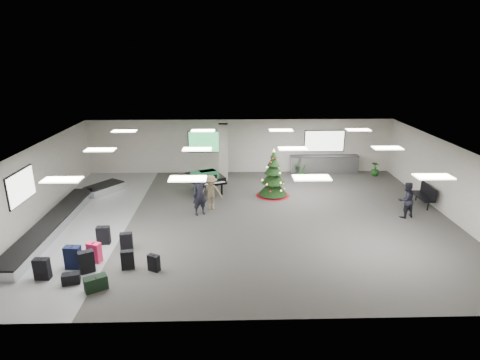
{
  "coord_description": "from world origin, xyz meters",
  "views": [
    {
      "loc": [
        -0.65,
        -16.27,
        7.09
      ],
      "look_at": [
        -0.19,
        1.0,
        1.45
      ],
      "focal_mm": 30.0,
      "sensor_mm": 36.0,
      "label": 1
    }
  ],
  "objects_px": {
    "pink_suitcase": "(94,253)",
    "potted_plant_left": "(302,171)",
    "baggage_carousel": "(64,216)",
    "christmas_tree": "(273,180)",
    "potted_plant_right": "(375,169)",
    "traveler_b": "(211,192)",
    "traveler_a": "(200,195)",
    "service_counter": "(324,164)",
    "traveler_bench": "(406,200)",
    "grand_piano": "(206,178)",
    "bench": "(425,194)"
  },
  "relations": [
    {
      "from": "traveler_b",
      "to": "traveler_a",
      "type": "bearing_deg",
      "value": -127.11
    },
    {
      "from": "traveler_bench",
      "to": "potted_plant_right",
      "type": "height_order",
      "value": "traveler_bench"
    },
    {
      "from": "pink_suitcase",
      "to": "christmas_tree",
      "type": "height_order",
      "value": "christmas_tree"
    },
    {
      "from": "baggage_carousel",
      "to": "potted_plant_right",
      "type": "height_order",
      "value": "potted_plant_right"
    },
    {
      "from": "potted_plant_right",
      "to": "potted_plant_left",
      "type": "bearing_deg",
      "value": -174.02
    },
    {
      "from": "service_counter",
      "to": "bench",
      "type": "xyz_separation_m",
      "value": [
        3.61,
        -5.33,
        0.02
      ]
    },
    {
      "from": "traveler_bench",
      "to": "service_counter",
      "type": "bearing_deg",
      "value": -90.51
    },
    {
      "from": "traveler_a",
      "to": "potted_plant_left",
      "type": "bearing_deg",
      "value": 17.55
    },
    {
      "from": "christmas_tree",
      "to": "potted_plant_right",
      "type": "distance_m",
      "value": 7.15
    },
    {
      "from": "service_counter",
      "to": "traveler_bench",
      "type": "relative_size",
      "value": 2.5
    },
    {
      "from": "service_counter",
      "to": "traveler_a",
      "type": "xyz_separation_m",
      "value": [
        -6.99,
        -6.16,
        0.38
      ]
    },
    {
      "from": "grand_piano",
      "to": "traveler_b",
      "type": "bearing_deg",
      "value": -104.33
    },
    {
      "from": "potted_plant_left",
      "to": "potted_plant_right",
      "type": "distance_m",
      "value": 4.41
    },
    {
      "from": "grand_piano",
      "to": "potted_plant_right",
      "type": "bearing_deg",
      "value": -7.64
    },
    {
      "from": "christmas_tree",
      "to": "traveler_a",
      "type": "distance_m",
      "value": 4.24
    },
    {
      "from": "traveler_a",
      "to": "potted_plant_right",
      "type": "xyz_separation_m",
      "value": [
        9.89,
        5.59,
        -0.51
      ]
    },
    {
      "from": "baggage_carousel",
      "to": "grand_piano",
      "type": "xyz_separation_m",
      "value": [
        5.96,
        3.38,
        0.6
      ]
    },
    {
      "from": "christmas_tree",
      "to": "traveler_bench",
      "type": "bearing_deg",
      "value": -27.71
    },
    {
      "from": "baggage_carousel",
      "to": "christmas_tree",
      "type": "xyz_separation_m",
      "value": [
        9.37,
        2.93,
        0.63
      ]
    },
    {
      "from": "pink_suitcase",
      "to": "traveler_b",
      "type": "bearing_deg",
      "value": 69.76
    },
    {
      "from": "bench",
      "to": "traveler_bench",
      "type": "relative_size",
      "value": 0.99
    },
    {
      "from": "service_counter",
      "to": "christmas_tree",
      "type": "bearing_deg",
      "value": -132.38
    },
    {
      "from": "service_counter",
      "to": "potted_plant_right",
      "type": "relative_size",
      "value": 4.87
    },
    {
      "from": "bench",
      "to": "potted_plant_left",
      "type": "height_order",
      "value": "bench"
    },
    {
      "from": "christmas_tree",
      "to": "potted_plant_right",
      "type": "height_order",
      "value": "christmas_tree"
    },
    {
      "from": "baggage_carousel",
      "to": "traveler_b",
      "type": "height_order",
      "value": "traveler_b"
    },
    {
      "from": "potted_plant_left",
      "to": "potted_plant_right",
      "type": "relative_size",
      "value": 1.03
    },
    {
      "from": "service_counter",
      "to": "potted_plant_right",
      "type": "xyz_separation_m",
      "value": [
        2.9,
        -0.57,
        -0.13
      ]
    },
    {
      "from": "christmas_tree",
      "to": "potted_plant_right",
      "type": "xyz_separation_m",
      "value": [
        6.37,
        3.23,
        -0.43
      ]
    },
    {
      "from": "potted_plant_right",
      "to": "traveler_b",
      "type": "bearing_deg",
      "value": -152.23
    },
    {
      "from": "pink_suitcase",
      "to": "potted_plant_right",
      "type": "height_order",
      "value": "potted_plant_right"
    },
    {
      "from": "potted_plant_right",
      "to": "baggage_carousel",
      "type": "bearing_deg",
      "value": -158.62
    },
    {
      "from": "traveler_bench",
      "to": "potted_plant_left",
      "type": "relative_size",
      "value": 1.89
    },
    {
      "from": "potted_plant_right",
      "to": "grand_piano",
      "type": "bearing_deg",
      "value": -164.13
    },
    {
      "from": "christmas_tree",
      "to": "traveler_b",
      "type": "xyz_separation_m",
      "value": [
        -3.06,
        -1.74,
        -0.02
      ]
    },
    {
      "from": "service_counter",
      "to": "baggage_carousel",
      "type": "bearing_deg",
      "value": -152.33
    },
    {
      "from": "pink_suitcase",
      "to": "potted_plant_left",
      "type": "height_order",
      "value": "potted_plant_left"
    },
    {
      "from": "traveler_bench",
      "to": "potted_plant_right",
      "type": "xyz_separation_m",
      "value": [
        0.83,
        6.14,
        -0.39
      ]
    },
    {
      "from": "potted_plant_right",
      "to": "service_counter",
      "type": "bearing_deg",
      "value": 168.88
    },
    {
      "from": "service_counter",
      "to": "traveler_b",
      "type": "relative_size",
      "value": 2.47
    },
    {
      "from": "service_counter",
      "to": "potted_plant_left",
      "type": "bearing_deg",
      "value": -145.26
    },
    {
      "from": "baggage_carousel",
      "to": "traveler_bench",
      "type": "relative_size",
      "value": 5.99
    },
    {
      "from": "baggage_carousel",
      "to": "traveler_a",
      "type": "relative_size",
      "value": 5.23
    },
    {
      "from": "bench",
      "to": "baggage_carousel",
      "type": "bearing_deg",
      "value": -173.75
    },
    {
      "from": "traveler_bench",
      "to": "baggage_carousel",
      "type": "bearing_deg",
      "value": -17.61
    },
    {
      "from": "grand_piano",
      "to": "potted_plant_left",
      "type": "distance_m",
      "value": 5.88
    },
    {
      "from": "traveler_bench",
      "to": "traveler_a",
      "type": "bearing_deg",
      "value": -21.15
    },
    {
      "from": "potted_plant_left",
      "to": "baggage_carousel",
      "type": "bearing_deg",
      "value": -153.33
    },
    {
      "from": "grand_piano",
      "to": "bench",
      "type": "distance_m",
      "value": 10.67
    },
    {
      "from": "bench",
      "to": "traveler_bench",
      "type": "height_order",
      "value": "traveler_bench"
    }
  ]
}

